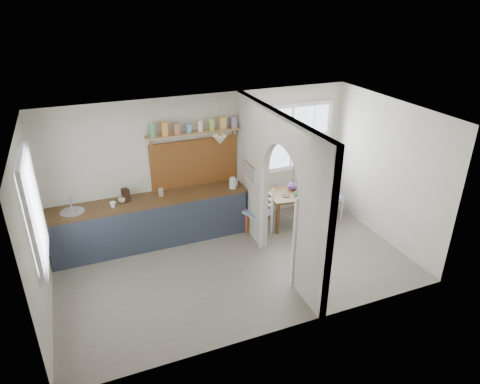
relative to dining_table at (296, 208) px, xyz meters
name	(u,v)px	position (x,y,z in m)	size (l,w,h in m)	color
floor	(236,267)	(-1.65, -0.97, -0.34)	(5.80, 3.20, 0.01)	gray
ceiling	(236,117)	(-1.65, -0.97, 2.26)	(5.80, 3.20, 0.01)	beige
walls	(236,198)	(-1.65, -0.97, 0.96)	(5.81, 3.21, 2.60)	beige
partition	(275,181)	(-0.95, -0.92, 1.11)	(0.12, 3.20, 2.60)	beige
kitchen_window	(31,211)	(-4.52, -0.97, 1.31)	(0.10, 1.16, 1.50)	white
nook_window	(292,137)	(0.15, 0.59, 1.26)	(1.76, 0.10, 1.30)	white
counter	(152,220)	(-2.78, 0.35, 0.12)	(3.50, 0.60, 0.90)	brown
sink	(72,212)	(-4.08, 0.33, 0.55)	(0.40, 0.40, 0.02)	silver
backsplash	(195,163)	(-1.85, 0.60, 1.01)	(1.65, 0.03, 0.90)	brown
shelf	(194,130)	(-1.85, 0.52, 1.67)	(1.75, 0.20, 0.21)	#B2814B
pendant_lamp	(220,140)	(-1.50, 0.18, 1.54)	(0.26, 0.26, 0.16)	silver
utensil_rail	(249,164)	(-1.04, -0.07, 1.11)	(0.02, 0.02, 0.50)	silver
dining_table	(296,208)	(0.00, 0.00, 0.00)	(1.08, 0.72, 0.68)	brown
chair_left	(257,211)	(-0.87, -0.08, 0.14)	(0.43, 0.43, 0.95)	white
chair_right	(331,195)	(0.80, 0.01, 0.13)	(0.42, 0.42, 0.93)	white
kettle	(233,183)	(-1.25, 0.21, 0.67)	(0.18, 0.14, 0.21)	silver
mug_a	(113,205)	(-3.42, 0.23, 0.61)	(0.11, 0.11, 0.10)	white
mug_b	(122,200)	(-3.25, 0.37, 0.61)	(0.13, 0.13, 0.10)	beige
knife_block	(126,195)	(-3.17, 0.42, 0.67)	(0.10, 0.14, 0.22)	black
jar	(161,192)	(-2.56, 0.39, 0.63)	(0.09, 0.09, 0.14)	tan
towel_magenta	(246,220)	(-1.07, 0.01, -0.06)	(0.02, 0.03, 0.51)	#D03868
towel_orange	(247,223)	(-1.07, -0.04, -0.09)	(0.02, 0.03, 0.46)	#C87219
bowl	(313,190)	(0.32, -0.07, 0.37)	(0.27, 0.27, 0.07)	white
table_cup	(296,195)	(-0.11, -0.16, 0.38)	(0.09, 0.09, 0.09)	#519157
plate	(286,196)	(-0.27, -0.07, 0.34)	(0.16, 0.16, 0.01)	black
vase	(293,185)	(-0.02, 0.14, 0.44)	(0.20, 0.20, 0.21)	#57306E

